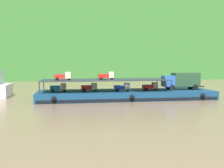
% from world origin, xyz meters
% --- Properties ---
extents(ground_plane, '(400.00, 400.00, 0.00)m').
position_xyz_m(ground_plane, '(0.00, 0.00, 0.00)').
color(ground_plane, '#7F664C').
extents(hillside_far_bank, '(127.87, 36.89, 40.58)m').
position_xyz_m(hillside_far_bank, '(0.00, 70.84, 22.86)').
color(hillside_far_bank, '#387533').
rests_on(hillside_far_bank, ground).
extents(cargo_barge, '(31.00, 8.94, 1.50)m').
position_xyz_m(cargo_barge, '(0.00, -0.03, 0.75)').
color(cargo_barge, navy).
rests_on(cargo_barge, ground).
extents(covered_lorry, '(7.88, 2.39, 3.10)m').
position_xyz_m(covered_lorry, '(10.51, 0.12, 3.19)').
color(covered_lorry, '#285BA3').
rests_on(covered_lorry, cargo_barge).
extents(cargo_rack, '(21.80, 7.51, 2.00)m').
position_xyz_m(cargo_rack, '(-3.80, 0.00, 3.44)').
color(cargo_rack, '#232833').
rests_on(cargo_rack, cargo_barge).
extents(mini_truck_lower_stern, '(2.76, 1.23, 1.38)m').
position_xyz_m(mini_truck_lower_stern, '(-11.85, 0.54, 2.19)').
color(mini_truck_lower_stern, teal).
rests_on(mini_truck_lower_stern, cargo_barge).
extents(mini_truck_lower_aft, '(2.79, 1.28, 1.38)m').
position_xyz_m(mini_truck_lower_aft, '(-6.54, 0.28, 2.19)').
color(mini_truck_lower_aft, red).
rests_on(mini_truck_lower_aft, cargo_barge).
extents(mini_truck_lower_mid, '(2.75, 1.21, 1.38)m').
position_xyz_m(mini_truck_lower_mid, '(-0.84, -0.57, 2.19)').
color(mini_truck_lower_mid, '#1E47B7').
rests_on(mini_truck_lower_mid, cargo_barge).
extents(mini_truck_lower_fore, '(2.76, 1.23, 1.38)m').
position_xyz_m(mini_truck_lower_fore, '(4.47, -0.08, 2.19)').
color(mini_truck_lower_fore, red).
rests_on(mini_truck_lower_fore, cargo_barge).
extents(mini_truck_upper_stern, '(2.77, 1.25, 1.38)m').
position_xyz_m(mini_truck_upper_stern, '(-11.06, -0.51, 4.19)').
color(mini_truck_upper_stern, red).
rests_on(mini_truck_upper_stern, cargo_rack).
extents(mini_truck_upper_mid, '(2.77, 1.25, 1.38)m').
position_xyz_m(mini_truck_upper_mid, '(-3.55, 0.20, 4.19)').
color(mini_truck_upper_mid, red).
rests_on(mini_truck_upper_mid, cargo_rack).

